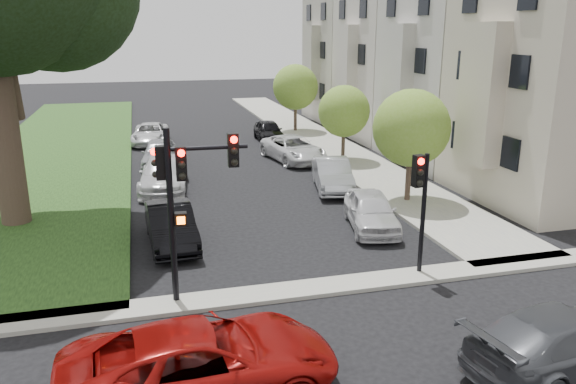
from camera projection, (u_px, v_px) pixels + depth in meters
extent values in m
plane|color=black|center=(341.00, 325.00, 13.74)|extent=(140.00, 140.00, 0.00)
cube|color=#183214|center=(62.00, 149.00, 33.76)|extent=(8.00, 44.00, 0.12)
cube|color=gray|center=(312.00, 136.00, 37.66)|extent=(3.50, 44.00, 0.12)
cube|color=gray|center=(316.00, 288.00, 15.58)|extent=(60.00, 1.00, 0.12)
cube|color=#C3B295|center=(565.00, 80.00, 22.86)|extent=(7.00, 7.40, 10.00)
cube|color=#C3B295|center=(481.00, 95.00, 22.05)|extent=(0.70, 2.20, 5.50)
cube|color=black|center=(490.00, 69.00, 21.84)|extent=(0.08, 3.60, 6.00)
cube|color=#9F9992|center=(464.00, 68.00, 29.82)|extent=(7.00, 7.40, 10.00)
cube|color=#9F9992|center=(397.00, 79.00, 29.01)|extent=(0.70, 2.20, 5.50)
cube|color=black|center=(403.00, 59.00, 28.80)|extent=(0.08, 3.60, 6.00)
cube|color=beige|center=(401.00, 60.00, 36.78)|extent=(7.00, 7.40, 10.00)
cube|color=beige|center=(346.00, 69.00, 35.96)|extent=(0.70, 2.20, 5.50)
cube|color=black|center=(351.00, 53.00, 35.76)|extent=(0.08, 3.60, 6.00)
cube|color=#A9A398|center=(358.00, 55.00, 43.74)|extent=(7.00, 7.40, 10.00)
cube|color=#A9A398|center=(311.00, 63.00, 42.92)|extent=(0.70, 2.20, 5.50)
cube|color=black|center=(315.00, 49.00, 42.72)|extent=(0.08, 3.60, 6.00)
cylinder|color=#463526|center=(3.00, 124.00, 19.77)|extent=(1.03, 1.03, 7.50)
cylinder|color=#463526|center=(408.00, 176.00, 23.21)|extent=(0.22, 0.22, 2.24)
sphere|color=olive|center=(411.00, 128.00, 22.64)|extent=(3.14, 3.14, 3.14)
cylinder|color=#463526|center=(343.00, 144.00, 30.42)|extent=(0.20, 0.20, 1.98)
sphere|color=olive|center=(344.00, 111.00, 29.92)|extent=(2.77, 2.77, 2.77)
cylinder|color=#463526|center=(295.00, 116.00, 39.30)|extent=(0.22, 0.22, 2.24)
sphere|color=olive|center=(295.00, 87.00, 38.74)|extent=(3.13, 3.13, 3.13)
cylinder|color=black|center=(172.00, 220.00, 14.19)|extent=(0.17, 0.17, 4.68)
cylinder|color=black|center=(208.00, 148.00, 13.93)|extent=(1.98, 0.20, 0.11)
cube|color=black|center=(181.00, 164.00, 13.86)|extent=(0.28, 0.25, 0.86)
cube|color=black|center=(233.00, 150.00, 14.11)|extent=(0.28, 0.25, 0.86)
cube|color=black|center=(160.00, 163.00, 13.95)|extent=(0.25, 0.28, 0.86)
sphere|color=#FF0C05|center=(181.00, 153.00, 13.66)|extent=(0.18, 0.18, 0.18)
sphere|color=black|center=(182.00, 176.00, 13.82)|extent=(0.18, 0.18, 0.18)
cube|color=black|center=(181.00, 219.00, 14.24)|extent=(0.32, 0.24, 0.34)
cube|color=#FF5905|center=(181.00, 221.00, 14.13)|extent=(0.20, 0.03, 0.20)
cylinder|color=black|center=(423.00, 216.00, 16.08)|extent=(0.15, 0.15, 3.65)
cube|color=black|center=(418.00, 171.00, 15.65)|extent=(0.32, 0.28, 0.91)
sphere|color=#FF0C05|center=(422.00, 161.00, 15.43)|extent=(0.19, 0.19, 0.19)
imported|color=maroon|center=(202.00, 362.00, 10.91)|extent=(5.58, 2.88, 1.51)
imported|color=#3F4247|center=(566.00, 340.00, 11.80)|extent=(5.04, 2.78, 1.38)
imported|color=silver|center=(371.00, 211.00, 20.25)|extent=(2.38, 4.21, 1.35)
imported|color=#999BA0|center=(332.00, 174.00, 25.19)|extent=(2.31, 4.45, 1.40)
imported|color=silver|center=(293.00, 149.00, 30.71)|extent=(3.04, 5.18, 1.35)
imported|color=black|center=(269.00, 131.00, 36.21)|extent=(1.67, 3.92, 1.32)
imported|color=black|center=(171.00, 225.00, 18.71)|extent=(1.66, 4.20, 1.36)
imported|color=silver|center=(163.00, 174.00, 25.20)|extent=(2.55, 5.15, 1.44)
imported|color=#999BA0|center=(160.00, 153.00, 29.31)|extent=(2.20, 4.45, 1.46)
imported|color=silver|center=(150.00, 134.00, 35.37)|extent=(2.58, 4.76, 1.27)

